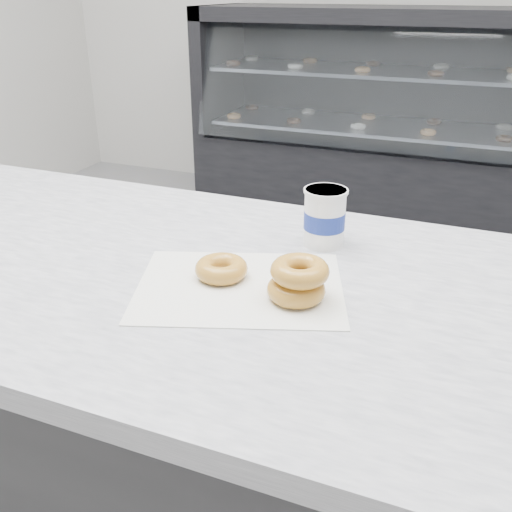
{
  "coord_description": "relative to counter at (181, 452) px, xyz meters",
  "views": [
    {
      "loc": [
        0.49,
        -1.4,
        1.35
      ],
      "look_at": [
        0.18,
        -0.62,
        0.96
      ],
      "focal_mm": 40.0,
      "sensor_mm": 36.0,
      "label": 1
    }
  ],
  "objects": [
    {
      "name": "counter",
      "position": [
        0.0,
        0.0,
        0.0
      ],
      "size": [
        3.06,
        0.76,
        0.9
      ],
      "color": "#333335",
      "rests_on": "ground"
    },
    {
      "name": "coffee_cup",
      "position": [
        0.24,
        0.19,
        0.51
      ],
      "size": [
        0.09,
        0.09,
        0.11
      ],
      "rotation": [
        0.0,
        0.0,
        0.12
      ],
      "color": "white",
      "rests_on": "counter"
    },
    {
      "name": "wax_paper",
      "position": [
        0.16,
        -0.03,
        0.45
      ],
      "size": [
        0.41,
        0.36,
        0.0
      ],
      "primitive_type": "cube",
      "rotation": [
        0.0,
        0.0,
        0.34
      ],
      "color": "silver",
      "rests_on": "counter"
    },
    {
      "name": "ground",
      "position": [
        0.0,
        0.6,
        -0.45
      ],
      "size": [
        5.0,
        5.0,
        0.0
      ],
      "primitive_type": "plane",
      "color": "gray",
      "rests_on": "ground"
    },
    {
      "name": "donut_stack",
      "position": [
        0.26,
        -0.03,
        0.48
      ],
      "size": [
        0.12,
        0.12,
        0.07
      ],
      "color": "gold",
      "rests_on": "wax_paper"
    },
    {
      "name": "display_case",
      "position": [
        0.0,
        2.72,
        0.04
      ],
      "size": [
        2.4,
        0.74,
        1.25
      ],
      "color": "black",
      "rests_on": "ground"
    },
    {
      "name": "donut_single",
      "position": [
        0.11,
        -0.01,
        0.47
      ],
      "size": [
        0.11,
        0.11,
        0.03
      ],
      "primitive_type": "torus",
      "rotation": [
        0.0,
        0.0,
        0.19
      ],
      "color": "gold",
      "rests_on": "wax_paper"
    }
  ]
}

